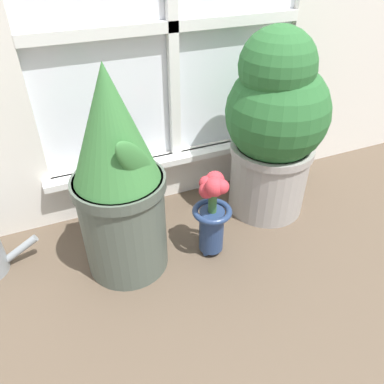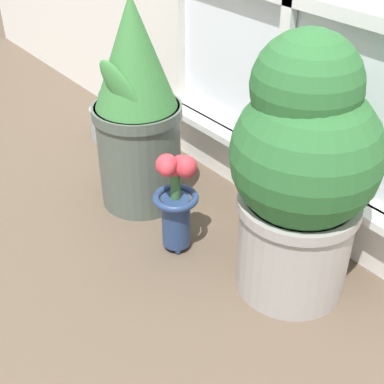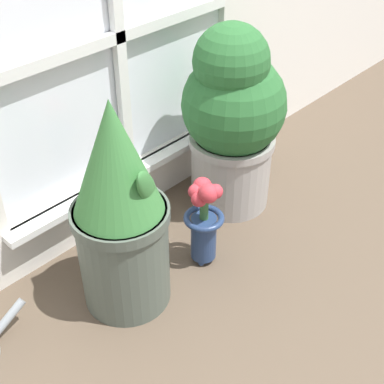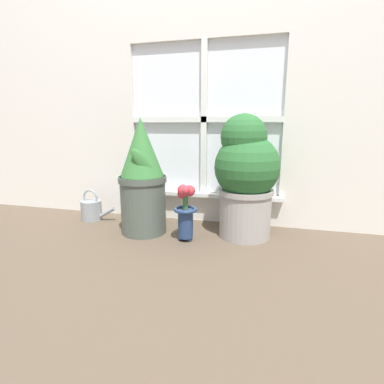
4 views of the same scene
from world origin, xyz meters
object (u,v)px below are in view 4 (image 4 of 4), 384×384
object	(u,v)px
flower_vase	(185,209)
watering_can	(92,209)
potted_plant_right	(246,175)
potted_plant_left	(142,178)

from	to	relation	value
flower_vase	watering_can	bearing A→B (deg)	164.52
flower_vase	watering_can	xyz separation A→B (m)	(-0.71, 0.20, -0.11)
potted_plant_right	watering_can	distance (m)	1.06
potted_plant_left	flower_vase	distance (m)	0.32
watering_can	flower_vase	bearing A→B (deg)	-15.48
flower_vase	potted_plant_right	bearing A→B (deg)	26.31
potted_plant_left	potted_plant_right	xyz separation A→B (m)	(0.58, 0.09, 0.03)
potted_plant_right	flower_vase	xyz separation A→B (m)	(-0.30, -0.15, -0.18)
potted_plant_right	flower_vase	bearing A→B (deg)	-153.69
potted_plant_left	potted_plant_right	world-z (taller)	potted_plant_right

